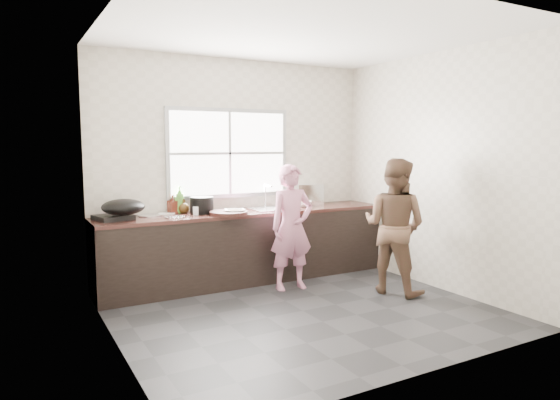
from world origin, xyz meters
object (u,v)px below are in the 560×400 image
person_side (394,226)px  woman (292,231)px  cutting_board (229,213)px  bottle_brown_tall (173,205)px  wok (123,207)px  dish_rack (308,194)px  pot_lid_right (174,217)px  bowl_crabs (303,204)px  plate_food (166,214)px  bowl_mince (235,212)px  burner (113,217)px  bowl_held (280,209)px  pot_lid_left (151,215)px  glass_jar (196,211)px  bottle_green (180,199)px  bottle_brown_short (184,207)px  black_pot (202,205)px

person_side → woman: bearing=29.7°
cutting_board → bottle_brown_tall: 0.68m
wok → dish_rack: 2.49m
cutting_board → dish_rack: size_ratio=1.21×
pot_lid_right → person_side: bearing=-27.7°
bowl_crabs → plate_food: bearing=174.5°
bowl_mince → bowl_crabs: 1.09m
burner → wok: bearing=-52.6°
pot_lid_right → burner: bearing=165.8°
bowl_held → pot_lid_left: bowl_held is taller
bowl_mince → plate_food: bearing=149.4°
person_side → burner: bearing=41.2°
glass_jar → burner: glass_jar is taller
bowl_held → woman: bearing=-95.4°
woman → bottle_brown_tall: size_ratio=6.69×
bowl_mince → wok: (-1.21, 0.15, 0.11)m
bowl_held → glass_jar: glass_jar is taller
person_side → wok: bearing=42.5°
bottle_green → bottle_brown_short: bearing=-54.4°
burner → pot_lid_left: size_ratio=1.25×
person_side → bottle_green: size_ratio=4.77×
woman → dish_rack: (0.71, 0.78, 0.32)m
dish_rack → pot_lid_left: dish_rack is taller
dish_rack → pot_lid_left: size_ratio=1.28×
bowl_mince → bottle_brown_tall: size_ratio=1.21×
person_side → dish_rack: 1.50m
pot_lid_left → black_pot: bearing=-9.3°
bowl_held → burner: bearing=172.0°
burner → bottle_brown_short: bearing=8.9°
pot_lid_left → bottle_brown_short: bearing=5.8°
bowl_mince → pot_lid_left: bearing=157.9°
person_side → glass_jar: size_ratio=15.67×
glass_jar → pot_lid_left: 0.50m
bowl_crabs → pot_lid_right: 1.74m
person_side → pot_lid_right: bearing=38.4°
dish_rack → pot_lid_left: 2.14m
person_side → bottle_brown_short: bearing=30.1°
person_side → bowl_mince: (-1.49, 1.03, 0.14)m
plate_food → cutting_board: bearing=-33.5°
glass_jar → dish_rack: size_ratio=0.27×
glass_jar → burner: size_ratio=0.28×
person_side → wok: size_ratio=3.38×
pot_lid_left → bottle_brown_tall: bearing=17.0°
bowl_held → pot_lid_right: bowl_held is taller
bowl_mince → bottle_brown_short: bottle_brown_short is taller
cutting_board → bottle_brown_short: bottle_brown_short is taller
cutting_board → burner: (-1.22, 0.27, 0.00)m
person_side → bottle_brown_short: size_ratio=9.80×
pot_lid_left → pot_lid_right: size_ratio=1.28×
bowl_held → plate_food: bowl_held is taller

